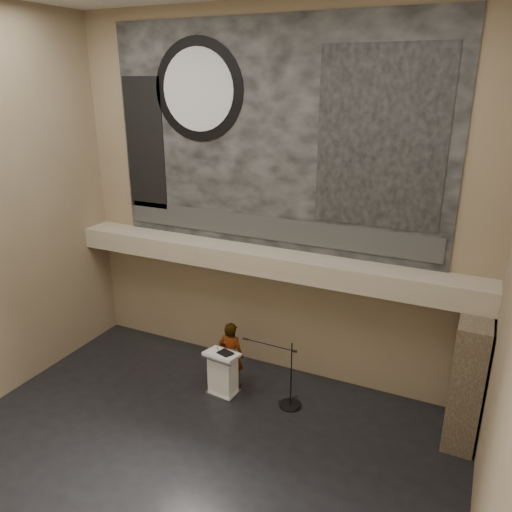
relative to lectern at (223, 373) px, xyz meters
The scene contains 17 objects.
floor 2.41m from the lectern, 79.59° to the right, with size 10.00×10.00×0.00m, color black.
wall_back 4.09m from the lectern, 75.87° to the left, with size 10.00×0.02×8.50m, color #7F6C50.
soffit 2.75m from the lectern, 71.75° to the left, with size 10.00×0.80×0.50m, color tan.
sprinkler_left 2.72m from the lectern, 133.50° to the left, with size 0.04×0.04×0.06m, color #B2893D.
sprinkler_right 3.38m from the lectern, 28.04° to the left, with size 0.04×0.04×0.06m, color #B2893D.
banner 5.42m from the lectern, 75.63° to the left, with size 8.00×0.05×5.00m, color black.
banner_text_strip 3.52m from the lectern, 75.29° to the left, with size 7.76×0.02×0.55m, color #2C2C2C.
banner_clock_rim 6.50m from the lectern, 130.36° to the left, with size 2.30×2.30×0.02m, color black.
banner_clock_face 6.50m from the lectern, 130.71° to the left, with size 1.84×1.84×0.02m, color silver.
banner_building_print 6.18m from the lectern, 29.81° to the left, with size 2.60×0.02×3.60m, color black.
banner_brick_print 5.91m from the lectern, 151.46° to the left, with size 1.10×0.02×3.20m, color black.
stone_pier 5.21m from the lectern, ahead, with size 0.60×1.40×2.70m, color #413628.
lectern is the anchor object (origin of this frame).
binder 0.57m from the lectern, 12.00° to the right, with size 0.32×0.25×0.04m, color black.
papers 0.57m from the lectern, 167.13° to the right, with size 0.20×0.28×0.01m, color silver.
speaker_person 0.47m from the lectern, 85.56° to the left, with size 0.61×0.40×1.69m, color white.
mic_stand 1.59m from the lectern, ahead, with size 1.45×0.52×1.59m.
Camera 1 is at (4.48, -6.30, 6.95)m, focal length 35.00 mm.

